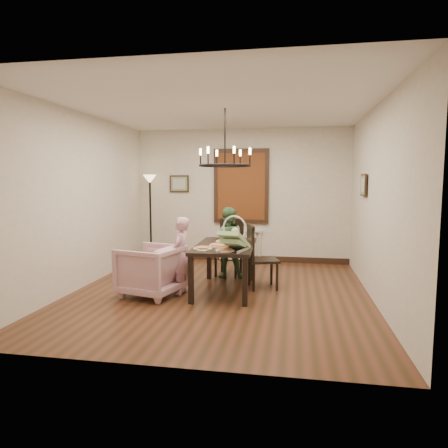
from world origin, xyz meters
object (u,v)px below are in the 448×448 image
(armchair, at_px, (151,270))
(seated_man, at_px, (228,248))
(elderly_woman, at_px, (180,262))
(floor_lamp, at_px, (151,219))
(baby_bouncer, at_px, (234,238))
(chair_far, at_px, (229,247))
(drinking_glass, at_px, (236,239))
(chair_right, at_px, (263,256))
(dining_table, at_px, (225,250))

(armchair, height_order, seated_man, seated_man)
(elderly_woman, relative_size, floor_lamp, 0.54)
(elderly_woman, distance_m, baby_bouncer, 0.98)
(elderly_woman, height_order, baby_bouncer, baby_bouncer)
(chair_far, bearing_deg, armchair, -115.49)
(chair_far, height_order, armchair, chair_far)
(drinking_glass, distance_m, floor_lamp, 2.88)
(seated_man, bearing_deg, chair_right, 129.41)
(seated_man, relative_size, drinking_glass, 6.96)
(chair_far, xyz_separation_m, chair_right, (0.69, -0.77, 0.00))
(chair_right, distance_m, drinking_glass, 0.53)
(armchair, height_order, floor_lamp, floor_lamp)
(drinking_glass, bearing_deg, floor_lamp, 137.63)
(drinking_glass, bearing_deg, baby_bouncer, -85.37)
(dining_table, height_order, baby_bouncer, baby_bouncer)
(chair_right, xyz_separation_m, seated_man, (-0.68, 0.62, 0.00))
(drinking_glass, bearing_deg, chair_far, 106.29)
(seated_man, distance_m, floor_lamp, 2.21)
(chair_right, relative_size, seated_man, 1.00)
(elderly_woman, relative_size, drinking_glass, 6.54)
(dining_table, bearing_deg, baby_bouncer, -67.77)
(armchair, xyz_separation_m, floor_lamp, (-0.90, 2.45, 0.52))
(armchair, xyz_separation_m, elderly_woman, (0.41, 0.17, 0.11))
(elderly_woman, distance_m, drinking_glass, 0.94)
(chair_far, relative_size, floor_lamp, 0.57)
(chair_far, bearing_deg, floor_lamp, 159.29)
(baby_bouncer, bearing_deg, chair_far, 116.05)
(armchair, distance_m, floor_lamp, 2.66)
(dining_table, height_order, drinking_glass, drinking_glass)
(armchair, relative_size, seated_man, 0.81)
(seated_man, bearing_deg, armchair, 45.68)
(dining_table, distance_m, baby_bouncer, 0.58)
(elderly_woman, bearing_deg, drinking_glass, 114.99)
(dining_table, relative_size, elderly_woman, 1.63)
(chair_far, relative_size, chair_right, 1.00)
(drinking_glass, xyz_separation_m, floor_lamp, (-2.13, 1.94, 0.09))
(baby_bouncer, distance_m, floor_lamp, 3.31)
(chair_right, bearing_deg, seated_man, 30.97)
(drinking_glass, bearing_deg, elderly_woman, -157.50)
(armchair, bearing_deg, chair_far, 162.08)
(seated_man, height_order, drinking_glass, seated_man)
(elderly_woman, xyz_separation_m, floor_lamp, (-1.31, 2.28, 0.41))
(elderly_woman, bearing_deg, chair_right, 115.80)
(armchair, height_order, baby_bouncer, baby_bouncer)
(chair_right, bearing_deg, drinking_glass, 98.05)
(floor_lamp, bearing_deg, armchair, -69.76)
(chair_far, bearing_deg, elderly_woman, -105.08)
(chair_right, bearing_deg, dining_table, 98.62)
(armchair, bearing_deg, chair_right, 127.98)
(floor_lamp, bearing_deg, seated_man, -31.50)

